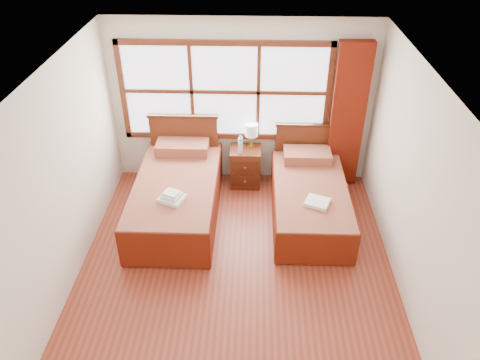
{
  "coord_description": "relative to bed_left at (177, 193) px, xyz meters",
  "views": [
    {
      "loc": [
        0.2,
        -4.32,
        4.29
      ],
      "look_at": [
        0.03,
        0.7,
        0.93
      ],
      "focal_mm": 35.0,
      "sensor_mm": 36.0,
      "label": 1
    }
  ],
  "objects": [
    {
      "name": "bottle_near",
      "position": [
        0.89,
        0.69,
        0.39
      ],
      "size": [
        0.06,
        0.06,
        0.22
      ],
      "color": "silver",
      "rests_on": "nightstand"
    },
    {
      "name": "floor",
      "position": [
        0.9,
        -1.2,
        -0.35
      ],
      "size": [
        4.5,
        4.5,
        0.0
      ],
      "primitive_type": "plane",
      "color": "brown",
      "rests_on": "ground"
    },
    {
      "name": "nightstand",
      "position": [
        0.97,
        0.8,
        -0.03
      ],
      "size": [
        0.48,
        0.47,
        0.64
      ],
      "color": "#592613",
      "rests_on": "floor"
    },
    {
      "name": "window",
      "position": [
        0.65,
        1.02,
        1.15
      ],
      "size": [
        3.16,
        0.06,
        1.56
      ],
      "color": "white",
      "rests_on": "wall_back"
    },
    {
      "name": "ceiling",
      "position": [
        0.9,
        -1.2,
        2.25
      ],
      "size": [
        4.5,
        4.5,
        0.0
      ],
      "primitive_type": "plane",
      "rotation": [
        3.14,
        0.0,
        0.0
      ],
      "color": "white",
      "rests_on": "wall_back"
    },
    {
      "name": "bottle_far",
      "position": [
        0.89,
        0.73,
        0.41
      ],
      "size": [
        0.07,
        0.07,
        0.27
      ],
      "color": "silver",
      "rests_on": "nightstand"
    },
    {
      "name": "bed_right",
      "position": [
        1.92,
        0.0,
        -0.04
      ],
      "size": [
        1.05,
        2.07,
        1.02
      ],
      "color": "#421E0D",
      "rests_on": "floor"
    },
    {
      "name": "towels_left",
      "position": [
        0.03,
        -0.53,
        0.31
      ],
      "size": [
        0.39,
        0.37,
        0.13
      ],
      "rotation": [
        0.0,
        0.0,
        -0.39
      ],
      "color": "white",
      "rests_on": "bed_left"
    },
    {
      "name": "lamp",
      "position": [
        1.06,
        0.9,
        0.57
      ],
      "size": [
        0.2,
        0.2,
        0.39
      ],
      "color": "gold",
      "rests_on": "nightstand"
    },
    {
      "name": "wall_right",
      "position": [
        2.9,
        -1.2,
        0.95
      ],
      "size": [
        0.0,
        4.5,
        4.5
      ],
      "primitive_type": "plane",
      "rotation": [
        1.57,
        0.0,
        -1.57
      ],
      "color": "silver",
      "rests_on": "floor"
    },
    {
      "name": "wall_left",
      "position": [
        -1.1,
        -1.2,
        0.95
      ],
      "size": [
        0.0,
        4.5,
        4.5
      ],
      "primitive_type": "plane",
      "rotation": [
        1.57,
        0.0,
        1.57
      ],
      "color": "silver",
      "rests_on": "floor"
    },
    {
      "name": "wall_back",
      "position": [
        0.9,
        1.05,
        0.95
      ],
      "size": [
        4.0,
        0.0,
        4.0
      ],
      "primitive_type": "plane",
      "rotation": [
        1.57,
        0.0,
        0.0
      ],
      "color": "silver",
      "rests_on": "floor"
    },
    {
      "name": "curtain",
      "position": [
        2.5,
        0.91,
        0.82
      ],
      "size": [
        0.5,
        0.16,
        2.3
      ],
      "primitive_type": "cube",
      "color": "maroon",
      "rests_on": "wall_back"
    },
    {
      "name": "towels_right",
      "position": [
        1.96,
        -0.46,
        0.22
      ],
      "size": [
        0.39,
        0.37,
        0.05
      ],
      "rotation": [
        0.0,
        0.0,
        -0.39
      ],
      "color": "white",
      "rests_on": "bed_right"
    },
    {
      "name": "bed_left",
      "position": [
        0.0,
        0.0,
        0.0
      ],
      "size": [
        1.17,
        2.27,
        1.14
      ],
      "color": "#421E0D",
      "rests_on": "floor"
    }
  ]
}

